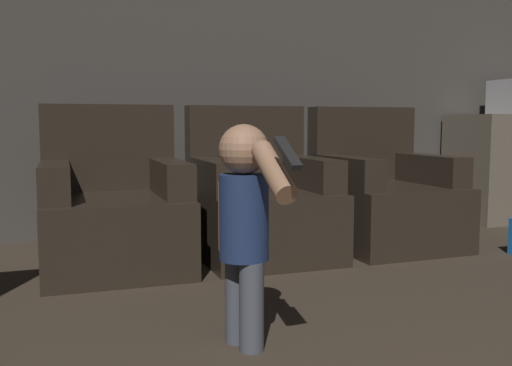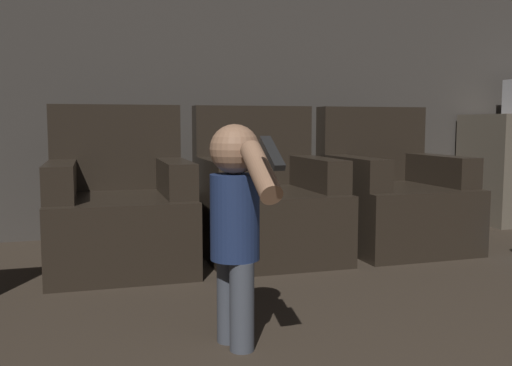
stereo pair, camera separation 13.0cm
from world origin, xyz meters
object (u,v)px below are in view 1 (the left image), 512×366
Objects in this scene: person_toddler at (245,217)px; armchair_right at (383,198)px; armchair_left at (114,212)px; armchair_middle at (260,204)px.

armchair_right is at bearing -60.47° from person_toddler.
person_toddler is at bearing -136.89° from armchair_right.
armchair_left reaches higher than person_toddler.
armchair_middle is 1.14× the size of person_toddler.
armchair_left and armchair_right have the same top height.
armchair_right reaches higher than person_toddler.
person_toddler is at bearing -75.74° from armchair_left.
armchair_right is at bearing 1.16° from armchair_left.
armchair_middle is (0.91, 0.00, 0.00)m from armchair_left.
armchair_middle is 1.54m from person_toddler.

